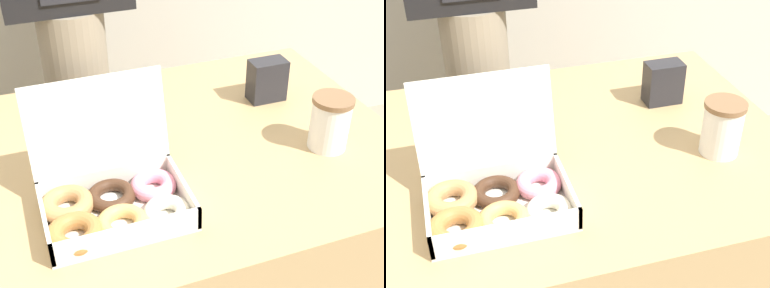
# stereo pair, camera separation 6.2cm
# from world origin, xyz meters

# --- Properties ---
(table) EXTENTS (1.08, 0.82, 0.72)m
(table) POSITION_xyz_m (0.00, 0.00, 0.36)
(table) COLOR tan
(table) RESTS_ON ground_plane
(donut_box) EXTENTS (0.32, 0.25, 0.25)m
(donut_box) POSITION_xyz_m (-0.21, -0.18, 0.76)
(donut_box) COLOR white
(donut_box) RESTS_ON table
(coffee_cup) EXTENTS (0.10, 0.10, 0.13)m
(coffee_cup) POSITION_xyz_m (0.33, -0.13, 0.79)
(coffee_cup) COLOR white
(coffee_cup) RESTS_ON table
(napkin_holder) EXTENTS (0.10, 0.06, 0.11)m
(napkin_holder) POSITION_xyz_m (0.30, 0.13, 0.78)
(napkin_holder) COLOR #232328
(napkin_holder) RESTS_ON table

